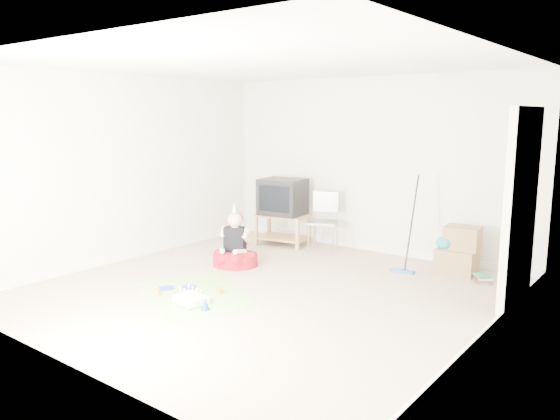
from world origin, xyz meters
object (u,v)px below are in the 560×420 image
Objects in this scene: seated_woman at (235,252)px; cardboard_boxes at (458,251)px; folding_chair at (323,222)px; tv_stand at (283,227)px; crt_tv at (283,197)px; birthday_cake at (191,300)px.

cardboard_boxes is at bearing 30.37° from seated_woman.
folding_chair reaches higher than seated_woman.
crt_tv is (-0.00, 0.00, 0.49)m from tv_stand.
cardboard_boxes is at bearing 2.19° from folding_chair.
cardboard_boxes is (2.78, 0.12, 0.01)m from tv_stand.
cardboard_boxes is 0.70× the size of seated_woman.
crt_tv is 1.51m from seated_woman.
birthday_cake is at bearing -80.24° from crt_tv.
folding_chair is 2.05m from cardboard_boxes.
cardboard_boxes is 2.95m from seated_woman.
folding_chair is at bearing -4.69° from crt_tv.
birthday_cake is at bearing -72.60° from tv_stand.
crt_tv is 1.05× the size of cardboard_boxes.
tv_stand is 1.40m from seated_woman.
cardboard_boxes is 3.50m from birthday_cake.
tv_stand is at bearing -71.08° from crt_tv.
folding_chair is 2.47× the size of birthday_cake.
folding_chair is (0.74, 0.04, -0.33)m from crt_tv.
crt_tv reaches higher than birthday_cake.
crt_tv is at bearing 99.48° from seated_woman.
tv_stand is at bearing 107.40° from birthday_cake.
folding_chair reaches higher than tv_stand.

